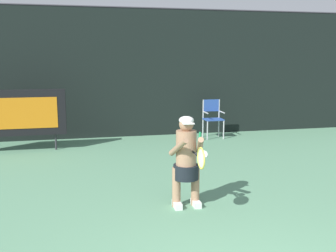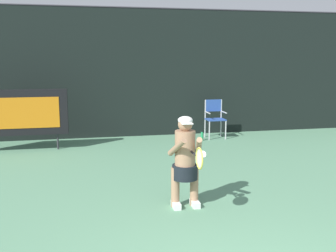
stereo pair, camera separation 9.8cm
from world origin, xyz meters
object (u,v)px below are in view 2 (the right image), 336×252
scoreboard (21,113)px  tennis_player (185,159)px  tennis_racket (199,158)px  water_bottle (202,136)px  umpire_chair (215,116)px

scoreboard → tennis_player: (2.97, -4.39, -0.20)m
tennis_player → tennis_racket: bearing=-83.3°
scoreboard → tennis_racket: 5.77m
water_bottle → umpire_chair: bearing=33.8°
umpire_chair → tennis_player: size_ratio=0.77×
tennis_player → tennis_racket: size_ratio=2.33×
scoreboard → tennis_player: bearing=-55.9°
water_bottle → tennis_player: 4.98m
umpire_chair → tennis_racket: umpire_chair is taller
scoreboard → water_bottle: bearing=3.2°
water_bottle → tennis_racket: (-1.62, -5.16, 0.77)m
tennis_player → umpire_chair: bearing=66.6°
umpire_chair → scoreboard: bearing=-173.6°
water_bottle → scoreboard: bearing=-176.8°
scoreboard → umpire_chair: bearing=6.4°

